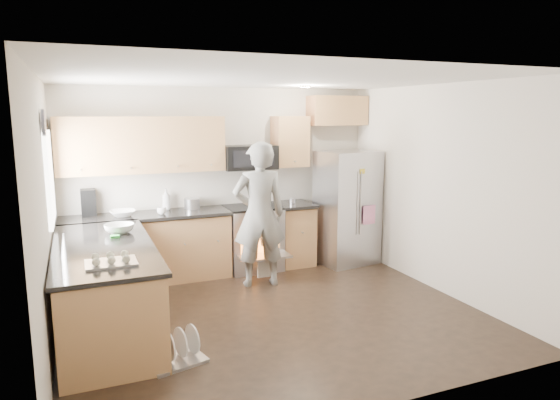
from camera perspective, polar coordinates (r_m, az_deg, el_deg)
name	(u,v)px	position (r m, az deg, el deg)	size (l,w,h in m)	color
ground	(273,314)	(5.78, -0.79, -12.92)	(4.50, 4.50, 0.00)	black
room_shell	(269,167)	(5.36, -1.26, 3.83)	(4.54, 4.04, 2.62)	beige
back_cabinet_run	(186,208)	(6.96, -10.65, -0.86)	(4.45, 0.64, 2.50)	#B16F46
peninsula	(106,288)	(5.50, -19.25, -9.52)	(0.96, 2.36, 1.03)	#B16F46
stove_range	(252,223)	(7.21, -3.17, -2.67)	(0.76, 0.97, 1.79)	#B7B7BC
refrigerator	(347,208)	(7.54, 7.68, -0.86)	(0.91, 0.75, 1.69)	#B7B7BC
person	(259,214)	(6.47, -2.39, -1.66)	(0.69, 0.45, 1.89)	gray
dish_rack	(175,353)	(4.85, -11.92, -16.73)	(0.58, 0.51, 0.31)	#B7B7BC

